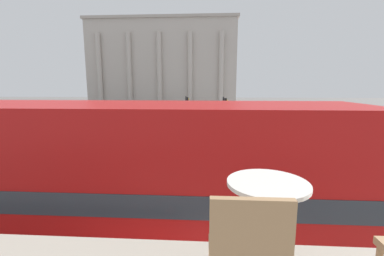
% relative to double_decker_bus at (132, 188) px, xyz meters
% --- Properties ---
extents(double_decker_bus, '(10.22, 2.75, 4.36)m').
position_rel_double_decker_bus_xyz_m(double_decker_bus, '(0.00, 0.00, 0.00)').
color(double_decker_bus, black).
rests_on(double_decker_bus, ground_plane).
extents(cafe_dining_table, '(0.60, 0.60, 0.73)m').
position_rel_double_decker_bus_xyz_m(cafe_dining_table, '(2.17, -3.68, 1.45)').
color(cafe_dining_table, '#2D2D30').
rests_on(cafe_dining_table, cafe_floor_slab).
extents(plaza_building_left, '(29.06, 16.29, 17.35)m').
position_rel_double_decker_bus_xyz_m(plaza_building_left, '(-7.31, 50.50, 6.27)').
color(plaza_building_left, '#BCB2A8').
rests_on(plaza_building_left, ground_plane).
extents(traffic_light_near, '(0.42, 0.24, 3.62)m').
position_rel_double_decker_bus_xyz_m(traffic_light_near, '(2.10, 7.90, -0.04)').
color(traffic_light_near, black).
rests_on(traffic_light_near, ground_plane).
extents(traffic_light_mid, '(0.42, 0.24, 3.81)m').
position_rel_double_decker_bus_xyz_m(traffic_light_mid, '(3.07, 15.86, 0.08)').
color(traffic_light_mid, black).
rests_on(traffic_light_mid, ground_plane).
extents(traffic_light_far, '(0.42, 0.24, 3.56)m').
position_rel_double_decker_bus_xyz_m(traffic_light_far, '(-0.61, 22.61, -0.07)').
color(traffic_light_far, black).
rests_on(traffic_light_far, ground_plane).
extents(car_navy, '(4.20, 1.93, 1.35)m').
position_rel_double_decker_bus_xyz_m(car_navy, '(-1.51, 23.88, -1.71)').
color(car_navy, black).
rests_on(car_navy, ground_plane).
extents(pedestrian_olive, '(0.32, 0.32, 1.74)m').
position_rel_double_decker_bus_xyz_m(pedestrian_olive, '(9.49, 20.76, -1.40)').
color(pedestrian_olive, '#282B33').
rests_on(pedestrian_olive, ground_plane).
extents(pedestrian_white, '(0.32, 0.32, 1.67)m').
position_rel_double_decker_bus_xyz_m(pedestrian_white, '(-2.30, 22.92, -1.45)').
color(pedestrian_white, '#282B33').
rests_on(pedestrian_white, ground_plane).
extents(pedestrian_black, '(0.32, 0.32, 1.68)m').
position_rel_double_decker_bus_xyz_m(pedestrian_black, '(0.47, 8.49, -1.44)').
color(pedestrian_black, '#282B33').
rests_on(pedestrian_black, ground_plane).
extents(pedestrian_grey, '(0.32, 0.32, 1.79)m').
position_rel_double_decker_bus_xyz_m(pedestrian_grey, '(-0.40, 12.33, -1.37)').
color(pedestrian_grey, '#282B33').
rests_on(pedestrian_grey, ground_plane).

